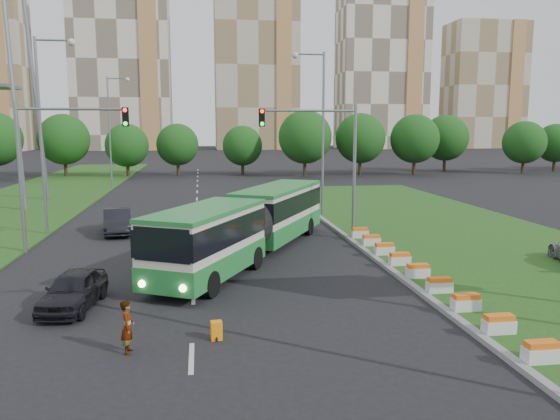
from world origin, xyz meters
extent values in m
plane|color=black|center=(0.00, 0.00, 0.00)|extent=(360.00, 360.00, 0.00)
cube|color=#204B15|center=(13.00, 8.00, 0.07)|extent=(14.00, 60.00, 0.15)
cube|color=gray|center=(6.05, 8.00, 0.09)|extent=(0.30, 60.00, 0.18)
cube|color=#204B15|center=(-18.00, 25.00, 0.05)|extent=(12.00, 110.00, 0.10)
cylinder|color=gray|center=(6.40, 10.00, 4.00)|extent=(0.20, 0.20, 8.00)
cylinder|color=gray|center=(3.65, 10.00, 7.60)|extent=(5.50, 0.14, 0.14)
cube|color=black|center=(0.90, 10.00, 7.20)|extent=(0.32, 0.32, 1.00)
cylinder|color=gray|center=(-12.00, 9.00, 4.00)|extent=(0.20, 0.20, 8.00)
cylinder|color=gray|center=(-9.25, 9.00, 7.60)|extent=(5.50, 0.14, 0.14)
cube|color=black|center=(-6.50, 9.00, 7.20)|extent=(0.32, 0.32, 1.00)
cube|color=beige|center=(-25.00, 150.00, 26.00)|extent=(28.00, 15.00, 52.00)
cube|color=#B9AD94|center=(15.00, 150.00, 25.00)|extent=(25.00, 15.00, 50.00)
cube|color=beige|center=(55.00, 150.00, 23.50)|extent=(27.00, 15.00, 47.00)
cube|color=#B9AD94|center=(90.00, 150.00, 20.00)|extent=(24.00, 14.00, 40.00)
cube|color=beige|center=(-0.47, 1.55, 1.81)|extent=(2.58, 7.13, 2.79)
cube|color=beige|center=(-0.47, 10.70, 1.81)|extent=(2.58, 8.68, 2.79)
cylinder|color=black|center=(-0.47, 5.73, 1.76)|extent=(2.58, 1.29, 2.58)
cube|color=#217332|center=(-0.47, 1.55, 0.88)|extent=(2.67, 7.18, 0.98)
cube|color=#217332|center=(-0.47, 10.70, 0.88)|extent=(2.67, 8.73, 0.98)
cube|color=black|center=(-0.47, 1.55, 2.27)|extent=(2.67, 7.18, 1.09)
cube|color=black|center=(-0.47, 10.70, 2.27)|extent=(2.67, 8.73, 1.09)
imported|color=black|center=(-7.37, -0.85, 0.70)|extent=(2.17, 4.28, 1.40)
imported|color=black|center=(-7.89, 13.85, 0.77)|extent=(2.32, 4.86, 1.54)
imported|color=gray|center=(-4.86, -5.32, 0.80)|extent=(0.40, 0.60, 1.61)
cube|color=orange|center=(-2.23, -4.69, 0.30)|extent=(0.35, 0.30, 0.60)
cylinder|color=black|center=(-2.23, -4.84, 0.07)|extent=(0.04, 0.14, 0.14)
camera|label=1|loc=(-2.62, -21.25, 6.64)|focal=35.00mm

